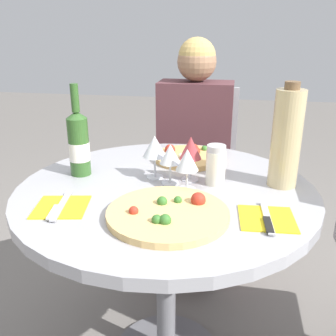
% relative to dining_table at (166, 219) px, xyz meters
% --- Properties ---
extents(dining_table, '(0.99, 0.99, 0.75)m').
position_rel_dining_table_xyz_m(dining_table, '(0.00, 0.00, 0.00)').
color(dining_table, slate).
rests_on(dining_table, ground_plane).
extents(chair_behind_diner, '(0.43, 0.43, 0.94)m').
position_rel_dining_table_xyz_m(chair_behind_diner, '(0.01, 0.84, -0.17)').
color(chair_behind_diner, '#ADADB2').
rests_on(chair_behind_diner, ground_plane).
extents(seated_diner, '(0.38, 0.42, 1.21)m').
position_rel_dining_table_xyz_m(seated_diner, '(0.01, 0.69, -0.08)').
color(seated_diner, '#512D33').
rests_on(seated_diner, ground_plane).
extents(pizza_large, '(0.34, 0.34, 0.05)m').
position_rel_dining_table_xyz_m(pizza_large, '(0.05, -0.21, 0.13)').
color(pizza_large, '#DBB26B').
rests_on(pizza_large, dining_table).
extents(pizza_small_far, '(0.28, 0.28, 0.05)m').
position_rel_dining_table_xyz_m(pizza_small_far, '(0.04, 0.29, 0.13)').
color(pizza_small_far, tan).
rests_on(pizza_small_far, dining_table).
extents(wine_bottle, '(0.07, 0.07, 0.32)m').
position_rel_dining_table_xyz_m(wine_bottle, '(-0.32, 0.06, 0.24)').
color(wine_bottle, '#2D5623').
rests_on(wine_bottle, dining_table).
extents(tall_carafe, '(0.09, 0.09, 0.34)m').
position_rel_dining_table_xyz_m(tall_carafe, '(0.38, 0.08, 0.28)').
color(tall_carafe, tan).
rests_on(tall_carafe, dining_table).
extents(sugar_shaker, '(0.07, 0.07, 0.14)m').
position_rel_dining_table_xyz_m(sugar_shaker, '(0.16, 0.05, 0.19)').
color(sugar_shaker, silver).
rests_on(sugar_shaker, dining_table).
extents(wine_glass_back_right, '(0.08, 0.08, 0.15)m').
position_rel_dining_table_xyz_m(wine_glass_back_right, '(0.07, 0.07, 0.23)').
color(wine_glass_back_right, silver).
rests_on(wine_glass_back_right, dining_table).
extents(wine_glass_center, '(0.07, 0.07, 0.14)m').
position_rel_dining_table_xyz_m(wine_glass_center, '(0.01, 0.03, 0.22)').
color(wine_glass_center, silver).
rests_on(wine_glass_center, dining_table).
extents(wine_glass_back_left, '(0.08, 0.08, 0.15)m').
position_rel_dining_table_xyz_m(wine_glass_back_left, '(-0.05, 0.07, 0.23)').
color(wine_glass_back_left, silver).
rests_on(wine_glass_back_left, dining_table).
extents(wine_glass_front_right, '(0.07, 0.07, 0.14)m').
position_rel_dining_table_xyz_m(wine_glass_front_right, '(0.07, -0.01, 0.22)').
color(wine_glass_front_right, silver).
rests_on(wine_glass_front_right, dining_table).
extents(place_setting_left, '(0.18, 0.19, 0.01)m').
position_rel_dining_table_xyz_m(place_setting_left, '(-0.27, -0.21, 0.12)').
color(place_setting_left, yellow).
rests_on(place_setting_left, dining_table).
extents(place_setting_right, '(0.16, 0.19, 0.01)m').
position_rel_dining_table_xyz_m(place_setting_right, '(0.32, -0.18, 0.12)').
color(place_setting_right, yellow).
rests_on(place_setting_right, dining_table).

